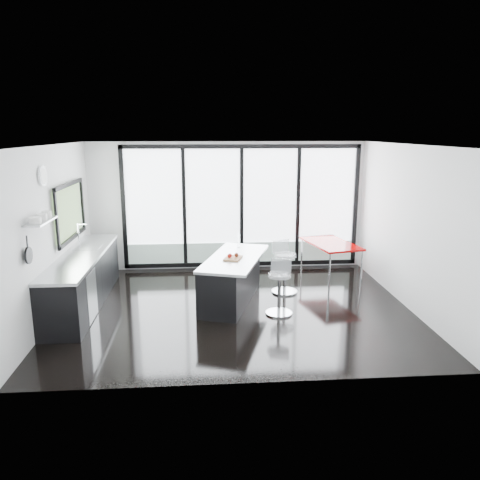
{
  "coord_description": "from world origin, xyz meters",
  "views": [
    {
      "loc": [
        -0.51,
        -7.66,
        3.02
      ],
      "look_at": [
        0.1,
        0.3,
        1.15
      ],
      "focal_mm": 35.0,
      "sensor_mm": 36.0,
      "label": 1
    }
  ],
  "objects": [
    {
      "name": "wall_left",
      "position": [
        -2.97,
        0.27,
        1.56
      ],
      "size": [
        0.26,
        5.0,
        2.8
      ],
      "color": "silver",
      "rests_on": "ground"
    },
    {
      "name": "island",
      "position": [
        -0.05,
        0.36,
        0.42
      ],
      "size": [
        1.43,
        2.21,
        1.09
      ],
      "color": "black",
      "rests_on": "floor"
    },
    {
      "name": "wall_right",
      "position": [
        3.0,
        0.0,
        1.4
      ],
      "size": [
        0.0,
        5.0,
        2.8
      ],
      "primitive_type": "cube",
      "color": "silver",
      "rests_on": "ground"
    },
    {
      "name": "counter_cabinets",
      "position": [
        -2.67,
        0.4,
        0.46
      ],
      "size": [
        0.69,
        3.24,
        1.36
      ],
      "color": "black",
      "rests_on": "floor"
    },
    {
      "name": "red_table",
      "position": [
        2.1,
        1.6,
        0.38
      ],
      "size": [
        1.09,
        1.55,
        0.75
      ],
      "primitive_type": "cube",
      "rotation": [
        0.0,
        0.0,
        0.22
      ],
      "color": "#960000",
      "rests_on": "floor"
    },
    {
      "name": "bar_stool_near",
      "position": [
        0.71,
        -0.32,
        0.36
      ],
      "size": [
        0.56,
        0.56,
        0.71
      ],
      "primitive_type": "cylinder",
      "rotation": [
        0.0,
        0.0,
        -0.31
      ],
      "color": "silver",
      "rests_on": "floor"
    },
    {
      "name": "ceiling",
      "position": [
        0.0,
        0.0,
        2.8
      ],
      "size": [
        6.0,
        5.0,
        0.0
      ],
      "primitive_type": "cube",
      "color": "white",
      "rests_on": "wall_back"
    },
    {
      "name": "wall_back",
      "position": [
        0.27,
        2.47,
        1.27
      ],
      "size": [
        6.0,
        0.09,
        2.8
      ],
      "color": "silver",
      "rests_on": "ground"
    },
    {
      "name": "wall_front",
      "position": [
        0.0,
        -2.5,
        1.4
      ],
      "size": [
        6.0,
        0.0,
        2.8
      ],
      "primitive_type": "cube",
      "color": "silver",
      "rests_on": "ground"
    },
    {
      "name": "bar_stool_far",
      "position": [
        0.99,
        0.74,
        0.39
      ],
      "size": [
        0.64,
        0.64,
        0.77
      ],
      "primitive_type": "cylinder",
      "rotation": [
        0.0,
        0.0,
        0.4
      ],
      "color": "silver",
      "rests_on": "floor"
    },
    {
      "name": "floor",
      "position": [
        0.0,
        0.0,
        0.0
      ],
      "size": [
        6.0,
        5.0,
        0.0
      ],
      "primitive_type": "cube",
      "color": "black",
      "rests_on": "ground"
    }
  ]
}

